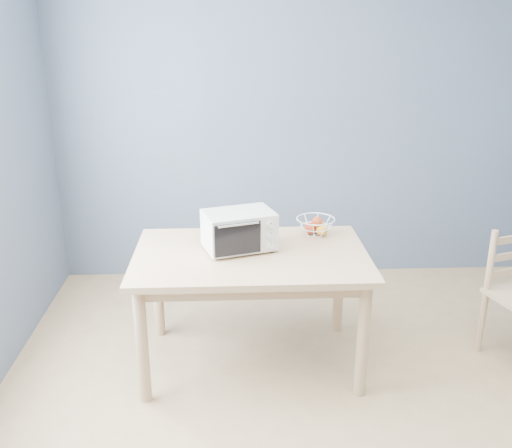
{
  "coord_description": "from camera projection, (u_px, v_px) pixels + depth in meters",
  "views": [
    {
      "loc": [
        -0.6,
        -2.29,
        2.05
      ],
      "look_at": [
        -0.45,
        0.87,
        0.93
      ],
      "focal_mm": 40.0,
      "sensor_mm": 36.0,
      "label": 1
    }
  ],
  "objects": [
    {
      "name": "fruit_basket",
      "position": [
        316.0,
        226.0,
        3.68
      ],
      "size": [
        0.31,
        0.31,
        0.13
      ],
      "rotation": [
        0.0,
        0.0,
        -0.27
      ],
      "color": "white",
      "rests_on": "dining_table"
    },
    {
      "name": "room",
      "position": [
        370.0,
        209.0,
        2.44
      ],
      "size": [
        4.01,
        4.51,
        2.61
      ],
      "color": "tan",
      "rests_on": "ground"
    },
    {
      "name": "dining_table",
      "position": [
        251.0,
        268.0,
        3.44
      ],
      "size": [
        1.4,
        0.9,
        0.75
      ],
      "color": "tan",
      "rests_on": "ground"
    },
    {
      "name": "toaster_oven",
      "position": [
        237.0,
        230.0,
        3.41
      ],
      "size": [
        0.47,
        0.4,
        0.24
      ],
      "rotation": [
        0.0,
        0.0,
        0.3
      ],
      "color": "beige",
      "rests_on": "dining_table"
    }
  ]
}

